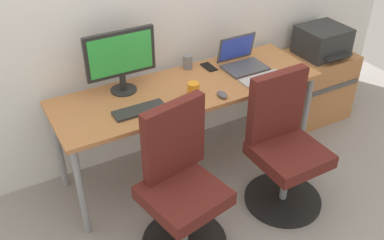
% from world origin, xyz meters
% --- Properties ---
extents(ground_plane, '(5.28, 5.28, 0.00)m').
position_xyz_m(ground_plane, '(0.00, 0.00, 0.00)').
color(ground_plane, gray).
extents(desk, '(1.90, 0.62, 0.71)m').
position_xyz_m(desk, '(0.00, 0.00, 0.65)').
color(desk, '#B77542').
rests_on(desk, ground).
extents(office_chair_left, '(0.54, 0.54, 0.94)m').
position_xyz_m(office_chair_left, '(-0.38, -0.60, 0.42)').
color(office_chair_left, black).
rests_on(office_chair_left, ground).
extents(office_chair_right, '(0.54, 0.54, 0.94)m').
position_xyz_m(office_chair_right, '(0.40, -0.60, 0.42)').
color(office_chair_right, black).
rests_on(office_chair_right, ground).
extents(side_cabinet, '(0.57, 0.47, 0.60)m').
position_xyz_m(side_cabinet, '(1.35, 0.12, 0.30)').
color(side_cabinet, '#B77542').
rests_on(side_cabinet, ground).
extents(printer, '(0.38, 0.40, 0.24)m').
position_xyz_m(printer, '(1.35, 0.12, 0.72)').
color(printer, '#2D2D2D').
rests_on(printer, side_cabinet).
extents(desktop_monitor, '(0.48, 0.18, 0.43)m').
position_xyz_m(desktop_monitor, '(-0.41, 0.17, 0.96)').
color(desktop_monitor, '#262626').
rests_on(desktop_monitor, desk).
extents(open_laptop, '(0.31, 0.27, 0.22)m').
position_xyz_m(open_laptop, '(0.50, 0.08, 0.77)').
color(open_laptop, '#4C4C51').
rests_on(open_laptop, desk).
extents(keyboard_by_monitor, '(0.34, 0.12, 0.02)m').
position_xyz_m(keyboard_by_monitor, '(-0.42, -0.13, 0.72)').
color(keyboard_by_monitor, '#2D2D2D').
rests_on(keyboard_by_monitor, desk).
extents(keyboard_by_laptop, '(0.34, 0.12, 0.02)m').
position_xyz_m(keyboard_by_laptop, '(0.51, -0.17, 0.72)').
color(keyboard_by_laptop, '#B7B7B7').
rests_on(keyboard_by_laptop, desk).
extents(mouse_by_monitor, '(0.06, 0.10, 0.03)m').
position_xyz_m(mouse_by_monitor, '(0.13, -0.23, 0.73)').
color(mouse_by_monitor, '#515156').
rests_on(mouse_by_monitor, desk).
extents(mouse_by_laptop, '(0.06, 0.10, 0.03)m').
position_xyz_m(mouse_by_laptop, '(-0.16, -0.20, 0.73)').
color(mouse_by_laptop, '#2D2D2D').
rests_on(mouse_by_laptop, desk).
extents(coffee_mug, '(0.08, 0.08, 0.09)m').
position_xyz_m(coffee_mug, '(-0.03, -0.12, 0.76)').
color(coffee_mug, orange).
rests_on(coffee_mug, desk).
extents(pen_cup, '(0.07, 0.07, 0.10)m').
position_xyz_m(pen_cup, '(0.13, 0.25, 0.77)').
color(pen_cup, slate).
rests_on(pen_cup, desk).
extents(phone_near_laptop, '(0.07, 0.14, 0.01)m').
position_xyz_m(phone_near_laptop, '(0.27, 0.18, 0.72)').
color(phone_near_laptop, black).
rests_on(phone_near_laptop, desk).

